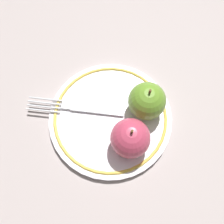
{
  "coord_description": "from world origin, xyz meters",
  "views": [
    {
      "loc": [
        0.15,
        0.07,
        0.46
      ],
      "look_at": [
        -0.0,
        0.0,
        0.03
      ],
      "focal_mm": 40.0,
      "sensor_mm": 36.0,
      "label": 1
    }
  ],
  "objects_px": {
    "apple_red_whole": "(130,138)",
    "fork": "(78,108)",
    "plate": "(112,117)",
    "apple_second_whole": "(147,101)"
  },
  "relations": [
    {
      "from": "plate",
      "to": "apple_second_whole",
      "type": "xyz_separation_m",
      "value": [
        -0.04,
        0.05,
        0.04
      ]
    },
    {
      "from": "plate",
      "to": "apple_second_whole",
      "type": "height_order",
      "value": "apple_second_whole"
    },
    {
      "from": "plate",
      "to": "apple_second_whole",
      "type": "bearing_deg",
      "value": 129.07
    },
    {
      "from": "plate",
      "to": "apple_red_whole",
      "type": "height_order",
      "value": "apple_red_whole"
    },
    {
      "from": "apple_red_whole",
      "to": "apple_second_whole",
      "type": "distance_m",
      "value": 0.08
    },
    {
      "from": "apple_red_whole",
      "to": "fork",
      "type": "relative_size",
      "value": 0.42
    },
    {
      "from": "fork",
      "to": "apple_second_whole",
      "type": "bearing_deg",
      "value": -172.67
    },
    {
      "from": "apple_red_whole",
      "to": "fork",
      "type": "xyz_separation_m",
      "value": [
        -0.02,
        -0.12,
        -0.03
      ]
    },
    {
      "from": "apple_red_whole",
      "to": "apple_second_whole",
      "type": "relative_size",
      "value": 1.0
    },
    {
      "from": "apple_second_whole",
      "to": "fork",
      "type": "relative_size",
      "value": 0.42
    }
  ]
}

